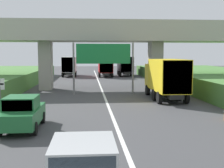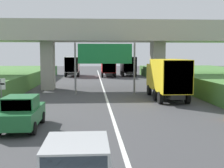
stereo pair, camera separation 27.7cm
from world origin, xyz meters
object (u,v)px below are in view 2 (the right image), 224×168
at_px(speed_limit_sign, 1,89).
at_px(truck_black, 128,65).
at_px(overhead_highway_sign, 105,57).
at_px(truck_blue, 73,65).
at_px(truck_yellow, 167,77).
at_px(car_green, 22,113).
at_px(truck_red, 108,66).

height_order(speed_limit_sign, truck_black, truck_black).
bearing_deg(overhead_highway_sign, truck_blue, 100.89).
relative_size(overhead_highway_sign, truck_black, 0.81).
relative_size(truck_yellow, truck_black, 1.00).
distance_m(speed_limit_sign, car_green, 5.74).
distance_m(truck_red, truck_blue, 6.44).
bearing_deg(truck_black, speed_limit_sign, -110.76).
xyz_separation_m(truck_red, truck_yellow, (3.61, -26.99, 0.00)).
height_order(speed_limit_sign, truck_blue, truck_blue).
relative_size(truck_black, car_green, 1.78).
relative_size(truck_red, truck_yellow, 1.00).
bearing_deg(truck_yellow, speed_limit_sign, -160.51).
height_order(overhead_highway_sign, truck_yellow, overhead_highway_sign).
distance_m(truck_red, car_green, 37.10).
xyz_separation_m(truck_red, truck_black, (3.69, 1.81, 0.00)).
distance_m(speed_limit_sign, truck_red, 32.66).
distance_m(overhead_highway_sign, speed_limit_sign, 11.24).
distance_m(truck_yellow, truck_black, 28.80).
height_order(truck_yellow, car_green, truck_yellow).
relative_size(overhead_highway_sign, truck_yellow, 0.81).
distance_m(speed_limit_sign, truck_blue, 33.04).
xyz_separation_m(overhead_highway_sign, truck_black, (5.20, 25.04, -1.69)).
relative_size(speed_limit_sign, truck_yellow, 0.31).
distance_m(truck_yellow, car_green, 13.84).
bearing_deg(truck_yellow, truck_red, 97.61).
bearing_deg(car_green, overhead_highway_sign, 69.92).
xyz_separation_m(truck_yellow, car_green, (-9.97, -9.54, -1.08)).
height_order(truck_red, truck_yellow, same).
xyz_separation_m(overhead_highway_sign, truck_yellow, (5.11, -3.76, -1.69)).
height_order(overhead_highway_sign, truck_black, overhead_highway_sign).
relative_size(overhead_highway_sign, car_green, 1.43).
relative_size(truck_yellow, car_green, 1.78).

